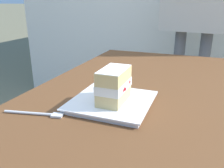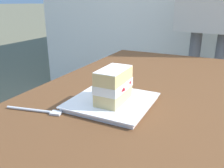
{
  "view_description": "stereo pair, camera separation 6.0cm",
  "coord_description": "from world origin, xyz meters",
  "px_view_note": "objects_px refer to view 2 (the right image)",
  "views": [
    {
      "loc": [
        0.77,
        0.07,
        1.05
      ],
      "look_at": [
        0.16,
        -0.16,
        0.82
      ],
      "focal_mm": 37.52,
      "sensor_mm": 36.0,
      "label": 1
    },
    {
      "loc": [
        0.74,
        0.12,
        1.05
      ],
      "look_at": [
        0.16,
        -0.16,
        0.82
      ],
      "focal_mm": 37.52,
      "sensor_mm": 36.0,
      "label": 2
    }
  ],
  "objects_px": {
    "patio_table": "(175,123)",
    "dessert_plate": "(112,102)",
    "cake_slice": "(114,85)",
    "dessert_fork": "(38,111)"
  },
  "relations": [
    {
      "from": "patio_table",
      "to": "dessert_plate",
      "type": "bearing_deg",
      "value": -45.58
    },
    {
      "from": "patio_table",
      "to": "dessert_plate",
      "type": "relative_size",
      "value": 5.34
    },
    {
      "from": "patio_table",
      "to": "cake_slice",
      "type": "height_order",
      "value": "cake_slice"
    },
    {
      "from": "cake_slice",
      "to": "dessert_fork",
      "type": "height_order",
      "value": "cake_slice"
    },
    {
      "from": "patio_table",
      "to": "dessert_plate",
      "type": "xyz_separation_m",
      "value": [
        0.16,
        -0.16,
        0.11
      ]
    },
    {
      "from": "dessert_plate",
      "to": "cake_slice",
      "type": "distance_m",
      "value": 0.06
    },
    {
      "from": "patio_table",
      "to": "dessert_plate",
      "type": "distance_m",
      "value": 0.26
    },
    {
      "from": "cake_slice",
      "to": "dessert_fork",
      "type": "relative_size",
      "value": 0.74
    },
    {
      "from": "patio_table",
      "to": "dessert_plate",
      "type": "height_order",
      "value": "dessert_plate"
    },
    {
      "from": "cake_slice",
      "to": "dessert_fork",
      "type": "distance_m",
      "value": 0.23
    }
  ]
}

